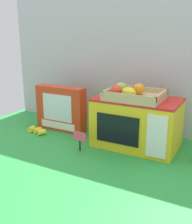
{
  "coord_description": "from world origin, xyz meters",
  "views": [
    {
      "loc": [
        0.6,
        -1.24,
        0.57
      ],
      "look_at": [
        -0.09,
        0.03,
        0.15
      ],
      "focal_mm": 43.75,
      "sensor_mm": 36.0,
      "label": 1
    }
  ],
  "objects_px": {
    "food_groups_crate": "(132,94)",
    "cookie_set_box": "(61,109)",
    "loose_toy_banana": "(37,130)",
    "toy_microwave": "(137,122)",
    "price_sign": "(80,138)"
  },
  "relations": [
    {
      "from": "toy_microwave",
      "to": "price_sign",
      "type": "distance_m",
      "value": 0.3
    },
    {
      "from": "price_sign",
      "to": "toy_microwave",
      "type": "bearing_deg",
      "value": 42.07
    },
    {
      "from": "toy_microwave",
      "to": "loose_toy_banana",
      "type": "xyz_separation_m",
      "value": [
        -0.57,
        -0.11,
        -0.11
      ]
    },
    {
      "from": "food_groups_crate",
      "to": "loose_toy_banana",
      "type": "height_order",
      "value": "food_groups_crate"
    },
    {
      "from": "price_sign",
      "to": "loose_toy_banana",
      "type": "relative_size",
      "value": 0.76
    },
    {
      "from": "food_groups_crate",
      "to": "loose_toy_banana",
      "type": "relative_size",
      "value": 2.09
    },
    {
      "from": "food_groups_crate",
      "to": "loose_toy_banana",
      "type": "xyz_separation_m",
      "value": [
        -0.55,
        -0.08,
        -0.26
      ]
    },
    {
      "from": "toy_microwave",
      "to": "food_groups_crate",
      "type": "relative_size",
      "value": 1.54
    },
    {
      "from": "cookie_set_box",
      "to": "price_sign",
      "type": "distance_m",
      "value": 0.34
    },
    {
      "from": "food_groups_crate",
      "to": "loose_toy_banana",
      "type": "distance_m",
      "value": 0.62
    },
    {
      "from": "toy_microwave",
      "to": "loose_toy_banana",
      "type": "relative_size",
      "value": 3.21
    },
    {
      "from": "toy_microwave",
      "to": "cookie_set_box",
      "type": "xyz_separation_m",
      "value": [
        -0.48,
        0.01,
        0.01
      ]
    },
    {
      "from": "cookie_set_box",
      "to": "loose_toy_banana",
      "type": "height_order",
      "value": "cookie_set_box"
    },
    {
      "from": "toy_microwave",
      "to": "loose_toy_banana",
      "type": "height_order",
      "value": "toy_microwave"
    },
    {
      "from": "food_groups_crate",
      "to": "cookie_set_box",
      "type": "height_order",
      "value": "food_groups_crate"
    }
  ]
}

